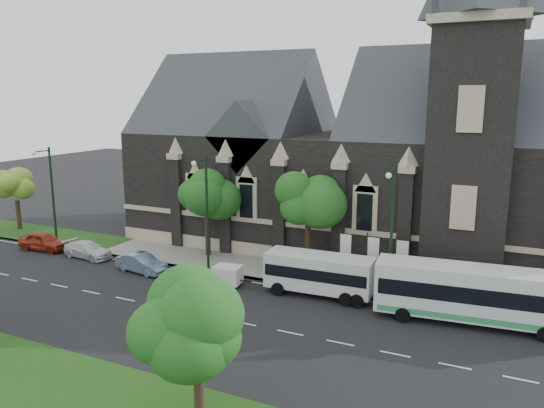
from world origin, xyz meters
The scene contains 19 objects.
ground centered at (0.00, 0.00, 0.00)m, with size 160.00×160.00×0.00m, color black.
sidewalk centered at (0.00, 9.50, 0.07)m, with size 80.00×5.00×0.15m, color gray.
museum centered at (5.12, 18.78, 8.17)m, with size 40.00×17.70×29.90m.
tree_park_east centered at (6.18, -9.32, 4.62)m, with size 3.40×3.40×6.28m.
tree_walk_right centered at (3.21, 10.71, 5.82)m, with size 4.08×4.08×7.80m.
tree_walk_left centered at (-5.80, 10.70, 5.73)m, with size 3.91×3.91×7.64m.
tree_walk_far centered at (-27.82, 10.18, 4.62)m, with size 3.40×3.40×6.28m.
street_lamp_near centered at (10.00, 7.09, 5.11)m, with size 0.36×1.88×9.00m.
street_lamp_mid centered at (-4.00, 7.09, 5.11)m, with size 0.36×1.88×9.00m.
street_lamp_far centered at (-20.00, 7.09, 5.11)m, with size 0.36×1.88×9.00m.
banner_flag_left centered at (6.29, 9.00, 2.38)m, with size 0.90×0.10×4.00m.
banner_flag_center centered at (8.29, 9.00, 2.38)m, with size 0.90×0.10×4.00m.
banner_flag_right centered at (10.29, 9.00, 2.38)m, with size 0.90×0.10×4.00m.
tour_coach centered at (15.58, 5.77, 1.88)m, with size 12.00×3.59×3.45m.
shuttle_bus centered at (5.51, 6.20, 1.63)m, with size 7.39×2.79×2.82m.
box_trailer centered at (-1.00, 5.07, 0.84)m, with size 2.83×1.67×1.47m.
sedan centered at (-8.54, 4.93, 0.72)m, with size 1.51×4.34×1.43m, color slate.
car_far_red centered at (-20.16, 6.04, 0.79)m, with size 1.87×4.65×1.59m, color maroon.
car_far_white centered at (-15.05, 6.01, 0.66)m, with size 1.86×4.57×1.33m, color silver.
Camera 1 is at (16.78, -25.65, 13.29)m, focal length 34.45 mm.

